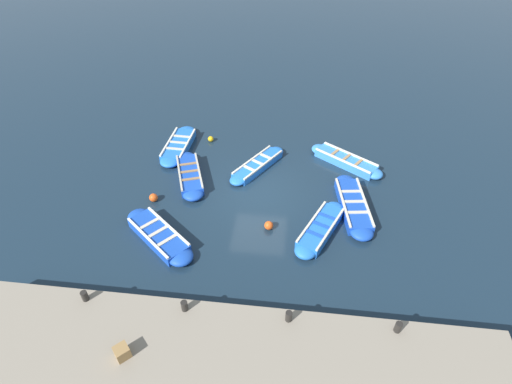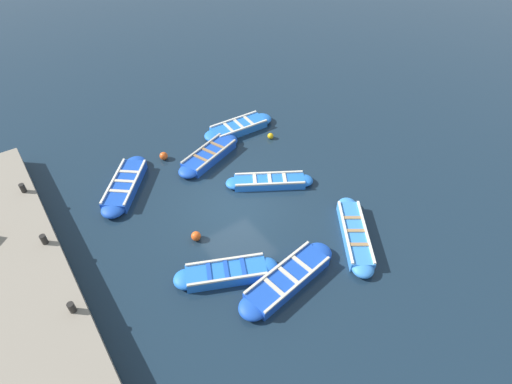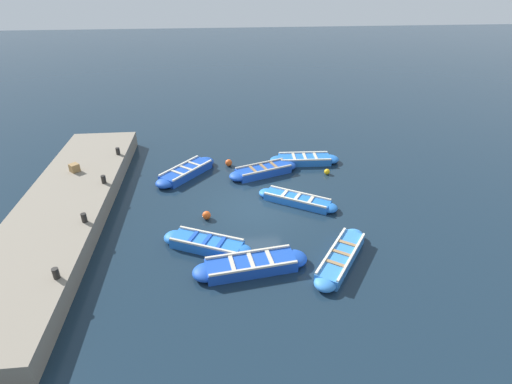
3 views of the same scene
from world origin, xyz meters
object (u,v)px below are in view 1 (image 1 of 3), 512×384
boat_broadside (190,175)px  wooden_crate (122,352)px  boat_mid_row (346,161)px  buoy_orange_near (211,139)px  boat_bow_out (179,146)px  bollard_north (85,296)px  boat_near_quay (258,165)px  buoy_yellow_far (269,225)px  buoy_white_drifting (153,198)px  boat_tucked (159,236)px  boat_inner_gap (353,205)px  bollard_mid_north (184,306)px  boat_stern_in (321,229)px  bollard_south (398,327)px  bollard_mid_south (289,316)px

boat_broadside → wooden_crate: 8.88m
boat_mid_row → buoy_orange_near: size_ratio=12.31×
boat_bow_out → bollard_north: size_ratio=10.55×
boat_near_quay → buoy_yellow_far: (3.93, 0.87, 0.01)m
bollard_north → buoy_white_drifting: bearing=177.5°
bollard_north → boat_tucked: bearing=161.6°
boat_inner_gap → buoy_white_drifting: bearing=-87.0°
boat_inner_gap → bollard_mid_north: bearing=-42.4°
bollard_north → bollard_mid_north: (0.00, 3.09, 0.00)m
boat_stern_in → bollard_north: (4.48, -7.21, 0.77)m
boat_mid_row → buoy_white_drifting: (3.59, -8.20, -0.02)m
boat_stern_in → boat_tucked: size_ratio=1.01×
boat_broadside → wooden_crate: wooden_crate is taller
boat_mid_row → buoy_white_drifting: 8.95m
boat_broadside → boat_tucked: boat_tucked is taller
buoy_orange_near → buoy_white_drifting: size_ratio=0.80×
bollard_north → buoy_yellow_far: bearing=130.4°
boat_broadside → buoy_white_drifting: boat_broadside is taller
buoy_orange_near → buoy_white_drifting: 5.06m
boat_tucked → buoy_yellow_far: 4.21m
boat_broadside → boat_stern_in: 6.45m
boat_mid_row → buoy_orange_near: (-1.25, -6.74, -0.05)m
boat_mid_row → boat_tucked: 9.29m
boat_bow_out → wooden_crate: wooden_crate is taller
boat_stern_in → buoy_white_drifting: bearing=-98.7°
buoy_white_drifting → bollard_south: bearing=58.4°
bollard_south → boat_inner_gap: bearing=-173.2°
wooden_crate → bollard_mid_south: bearing=110.1°
boat_tucked → buoy_white_drifting: 2.32m
bollard_mid_north → buoy_orange_near: (-10.39, -1.38, -0.82)m
boat_tucked → bollard_south: bearing=67.3°
boat_near_quay → bollard_north: 9.47m
boat_stern_in → bollard_south: 4.98m
boat_bow_out → buoy_white_drifting: bearing=-0.3°
boat_inner_gap → buoy_yellow_far: (1.53, -3.34, -0.03)m
boat_broadside → boat_tucked: (3.83, -0.25, 0.00)m
bollard_south → wooden_crate: bearing=-77.9°
boat_mid_row → boat_inner_gap: bearing=2.0°
boat_stern_in → bollard_north: bearing=-58.2°
bollard_south → boat_stern_in: bearing=-155.4°
boat_bow_out → buoy_orange_near: boat_bow_out is taller
boat_tucked → bollard_mid_north: size_ratio=9.90×
boat_near_quay → boat_bow_out: bearing=-106.0°
buoy_yellow_far → buoy_white_drifting: size_ratio=0.98×
bollard_mid_north → buoy_white_drifting: bollard_mid_north is taller
boat_tucked → bollard_north: size_ratio=9.90×
boat_tucked → buoy_orange_near: size_ratio=12.13×
bollard_north → wooden_crate: size_ratio=0.94×
boat_stern_in → boat_near_quay: bearing=-143.6°
bollard_north → buoy_orange_near: size_ratio=1.23×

